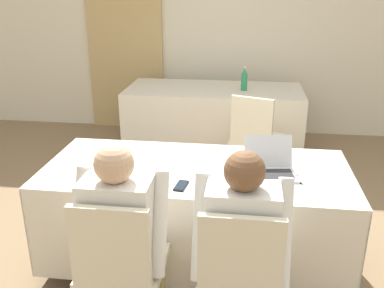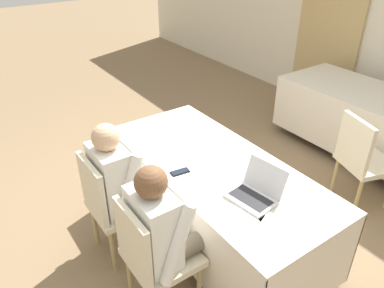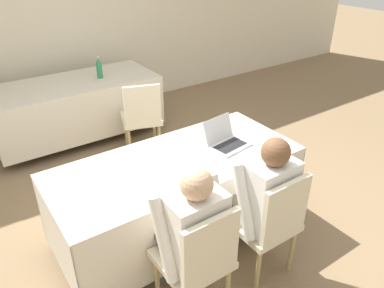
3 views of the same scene
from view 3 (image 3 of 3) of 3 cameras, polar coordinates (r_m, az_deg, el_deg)
ground_plane at (r=3.43m, az=-2.12°, el=-13.23°), size 24.00×24.00×0.00m
wall_back at (r=5.45m, az=-20.74°, el=17.22°), size 12.00×0.06×2.70m
conference_table_near at (r=3.07m, az=-2.31°, el=-5.23°), size 2.02×0.89×0.75m
conference_table_far at (r=4.91m, az=-17.45°, el=7.11°), size 2.02×0.89×0.75m
laptop at (r=3.18m, az=5.27°, el=0.44°), size 0.35×0.33×0.22m
cell_phone at (r=2.75m, az=-0.13°, el=-5.38°), size 0.08×0.15×0.01m
paper_beside_laptop at (r=3.37m, az=9.46°, el=1.08°), size 0.30×0.35×0.00m
paper_centre_table at (r=3.17m, az=7.67°, el=-0.68°), size 0.31×0.35×0.00m
water_bottle at (r=4.87m, az=-13.97°, el=11.13°), size 0.07×0.07×0.27m
chair_near_left at (r=2.50m, az=0.99°, el=-17.03°), size 0.44×0.44×0.91m
chair_near_right at (r=2.82m, az=11.77°, el=-11.42°), size 0.44×0.44×0.91m
chair_far_spare at (r=4.35m, az=-7.67°, el=4.32°), size 0.56×0.56×0.91m
person_checkered_shirt at (r=2.45m, az=-0.42°, el=-13.01°), size 0.50×0.52×1.17m
person_white_shirt at (r=2.78m, az=10.59°, el=-7.81°), size 0.50×0.52×1.17m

